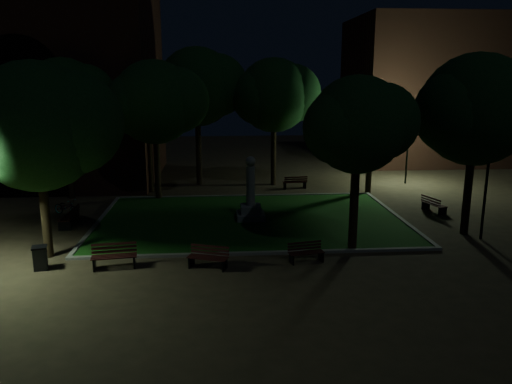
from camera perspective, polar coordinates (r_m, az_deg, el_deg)
ground at (r=23.49m, az=-0.29°, el=-4.58°), size 80.00×80.00×0.00m
lawn at (r=25.39m, az=-0.61°, el=-3.14°), size 15.00×10.00×0.08m
lawn_kerb at (r=25.39m, az=-0.61°, el=-3.09°), size 15.40×10.40×0.12m
monument at (r=25.15m, az=-0.61°, el=-1.13°), size 1.40×1.40×3.20m
building_main at (r=38.85m, az=-26.54°, el=12.06°), size 20.00×12.00×15.00m
building_far at (r=46.67m, az=20.84°, el=10.78°), size 16.00×10.00×12.00m
tree_west at (r=20.88m, az=-23.48°, el=6.88°), size 6.14×5.01×7.76m
tree_north_wl at (r=31.69m, az=-12.20°, el=9.97°), size 5.08×4.14×7.68m
tree_north_er at (r=33.09m, az=2.26°, el=10.99°), size 5.91×4.82×8.38m
tree_ne at (r=31.43m, az=13.22°, el=7.97°), size 4.71×3.84×6.47m
tree_east at (r=24.21m, az=24.06°, el=8.59°), size 6.05×4.94×8.17m
tree_se at (r=20.43m, az=11.78°, el=7.52°), size 4.82×3.94×7.21m
tree_nw at (r=31.24m, az=-20.95°, el=9.99°), size 5.66×4.62×8.24m
tree_far_north at (r=33.39m, az=-6.57°, el=11.86°), size 6.29×5.14×9.07m
tree_extra at (r=29.52m, az=-11.32°, el=10.03°), size 5.89×4.81×8.12m
lamppost_se at (r=23.90m, az=24.97°, el=2.35°), size 1.18×0.28×4.56m
lamppost_nw at (r=33.97m, az=-19.32°, el=5.69°), size 1.18×0.28×4.63m
lamppost_ne at (r=35.25m, az=16.97°, el=5.49°), size 1.18×0.28×4.01m
bench_near_left at (r=19.16m, az=-5.47°, el=-7.49°), size 1.62×1.01×0.84m
bench_near_right at (r=19.80m, az=5.72°, el=-6.92°), size 1.46×0.74×0.77m
bench_west_near at (r=19.83m, az=-15.90°, el=-7.11°), size 1.74×0.80×0.92m
bench_left_side at (r=25.90m, az=-20.46°, el=-2.74°), size 0.62×1.70×0.93m
bench_right_side at (r=28.46m, az=19.60°, el=-1.39°), size 0.93×1.62×0.84m
bench_far_side at (r=32.60m, az=4.48°, el=1.08°), size 1.60×0.73×0.84m
trash_bin at (r=20.56m, az=-23.44°, el=-6.91°), size 0.64×0.64×0.91m
bicycle at (r=28.07m, az=-20.86°, el=-1.62°), size 1.69×1.30×0.85m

